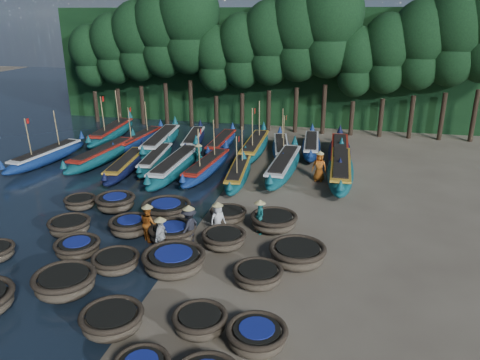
% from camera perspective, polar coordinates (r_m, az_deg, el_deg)
% --- Properties ---
extents(ground, '(120.00, 120.00, 0.00)m').
position_cam_1_polar(ground, '(22.07, -5.50, -6.03)').
color(ground, '#7B705A').
rests_on(ground, ground).
extents(foliage_wall, '(40.00, 3.00, 10.00)m').
position_cam_1_polar(foliage_wall, '(43.05, 4.25, 13.58)').
color(foliage_wall, black).
rests_on(foliage_wall, ground).
extents(coracle_6, '(2.27, 2.27, 0.84)m').
position_cam_1_polar(coracle_6, '(18.18, -20.58, -11.62)').
color(coracle_6, brown).
rests_on(coracle_6, ground).
extents(coracle_7, '(2.42, 2.42, 0.74)m').
position_cam_1_polar(coracle_7, '(15.90, -15.33, -16.14)').
color(coracle_7, brown).
rests_on(coracle_7, ground).
extents(coracle_8, '(1.93, 1.93, 0.71)m').
position_cam_1_polar(coracle_8, '(15.39, -4.90, -16.82)').
color(coracle_8, brown).
rests_on(coracle_8, ground).
extents(coracle_9, '(1.93, 1.93, 0.74)m').
position_cam_1_polar(coracle_9, '(14.76, 2.06, -18.48)').
color(coracle_9, brown).
rests_on(coracle_9, ground).
extents(coracle_11, '(2.26, 2.26, 0.68)m').
position_cam_1_polar(coracle_11, '(20.67, -19.20, -7.78)').
color(coracle_11, brown).
rests_on(coracle_11, ground).
extents(coracle_12, '(2.27, 2.27, 0.68)m').
position_cam_1_polar(coracle_12, '(19.15, -14.90, -9.61)').
color(coracle_12, brown).
rests_on(coracle_12, ground).
extents(coracle_13, '(2.76, 2.76, 0.83)m').
position_cam_1_polar(coracle_13, '(18.58, -8.05, -9.73)').
color(coracle_13, brown).
rests_on(coracle_13, ground).
extents(coracle_14, '(2.09, 2.09, 0.70)m').
position_cam_1_polar(coracle_14, '(17.67, 2.19, -11.51)').
color(coracle_14, brown).
rests_on(coracle_14, ground).
extents(coracle_15, '(2.06, 2.06, 0.74)m').
position_cam_1_polar(coracle_15, '(22.69, -20.08, -5.29)').
color(coracle_15, brown).
rests_on(coracle_15, ground).
extents(coracle_16, '(2.09, 2.09, 0.77)m').
position_cam_1_polar(coracle_16, '(21.86, -13.25, -5.46)').
color(coracle_16, brown).
rests_on(coracle_16, ground).
extents(coracle_17, '(2.10, 2.10, 0.80)m').
position_cam_1_polar(coracle_17, '(20.81, -8.22, -6.41)').
color(coracle_17, brown).
rests_on(coracle_17, ground).
extents(coracle_18, '(1.95, 1.95, 0.71)m').
position_cam_1_polar(coracle_18, '(20.23, -1.97, -7.18)').
color(coracle_18, brown).
rests_on(coracle_18, ground).
extents(coracle_19, '(2.77, 2.77, 0.84)m').
position_cam_1_polar(coracle_19, '(19.03, 7.01, -8.93)').
color(coracle_19, brown).
rests_on(coracle_19, ground).
extents(coracle_20, '(1.92, 1.92, 0.65)m').
position_cam_1_polar(coracle_20, '(25.42, -18.90, -2.58)').
color(coracle_20, brown).
rests_on(coracle_20, ground).
extents(coracle_21, '(2.28, 2.28, 0.82)m').
position_cam_1_polar(coracle_21, '(24.60, -14.95, -2.64)').
color(coracle_21, brown).
rests_on(coracle_21, ground).
extents(coracle_22, '(2.83, 2.83, 0.82)m').
position_cam_1_polar(coracle_22, '(23.21, -8.97, -3.57)').
color(coracle_22, brown).
rests_on(coracle_22, ground).
extents(coracle_23, '(1.94, 1.94, 0.63)m').
position_cam_1_polar(coracle_23, '(22.67, -1.43, -4.22)').
color(coracle_23, brown).
rests_on(coracle_23, ground).
extents(coracle_24, '(2.20, 2.20, 0.78)m').
position_cam_1_polar(coracle_24, '(21.82, 4.15, -5.02)').
color(coracle_24, brown).
rests_on(coracle_24, ground).
extents(long_boat_0, '(2.24, 7.95, 3.39)m').
position_cam_1_polar(long_boat_0, '(33.87, -22.49, 2.74)').
color(long_boat_0, navy).
rests_on(long_boat_0, ground).
extents(long_boat_1, '(2.23, 8.40, 1.48)m').
position_cam_1_polar(long_boat_1, '(32.77, -16.38, 2.98)').
color(long_boat_1, '#0F4B56').
rests_on(long_boat_1, ground).
extents(long_boat_2, '(2.17, 7.46, 1.32)m').
position_cam_1_polar(long_boat_2, '(30.37, -13.71, 1.80)').
color(long_boat_2, black).
rests_on(long_boat_2, ground).
extents(long_boat_3, '(2.09, 7.24, 1.28)m').
position_cam_1_polar(long_boat_3, '(31.25, -10.24, 2.52)').
color(long_boat_3, '#0F4B56').
rests_on(long_boat_3, ground).
extents(long_boat_4, '(1.60, 8.87, 1.56)m').
position_cam_1_polar(long_boat_4, '(29.35, -7.89, 1.74)').
color(long_boat_4, '#0F4B56').
rests_on(long_boat_4, ground).
extents(long_boat_5, '(1.94, 7.70, 3.28)m').
position_cam_1_polar(long_boat_5, '(29.18, -4.06, 1.62)').
color(long_boat_5, navy).
rests_on(long_boat_5, ground).
extents(long_boat_6, '(1.92, 7.29, 3.11)m').
position_cam_1_polar(long_boat_6, '(28.05, -0.20, 0.87)').
color(long_boat_6, '#0F4B56').
rests_on(long_boat_6, ground).
extents(long_boat_7, '(1.94, 8.72, 1.54)m').
position_cam_1_polar(long_boat_7, '(29.20, 5.34, 1.73)').
color(long_boat_7, '#0F4B56').
rests_on(long_boat_7, ground).
extents(long_boat_8, '(1.72, 9.02, 1.59)m').
position_cam_1_polar(long_boat_8, '(28.91, 12.14, 1.22)').
color(long_boat_8, '#0F4B56').
rests_on(long_boat_8, ground).
extents(long_boat_9, '(2.29, 8.76, 3.73)m').
position_cam_1_polar(long_boat_9, '(38.74, -15.36, 5.63)').
color(long_boat_9, '#0F4B56').
rests_on(long_boat_9, ground).
extents(long_boat_10, '(1.92, 7.58, 3.23)m').
position_cam_1_polar(long_boat_10, '(36.31, -12.15, 4.85)').
color(long_boat_10, navy).
rests_on(long_boat_10, ground).
extents(long_boat_11, '(2.55, 9.09, 1.61)m').
position_cam_1_polar(long_boat_11, '(35.13, -9.60, 4.68)').
color(long_boat_11, '#0F4B56').
rests_on(long_boat_11, ground).
extents(long_boat_12, '(2.40, 7.33, 1.30)m').
position_cam_1_polar(long_boat_12, '(35.71, -5.67, 4.92)').
color(long_boat_12, black).
rests_on(long_boat_12, ground).
extents(long_boat_13, '(1.32, 7.42, 1.31)m').
position_cam_1_polar(long_boat_13, '(34.65, -2.27, 4.54)').
color(long_boat_13, navy).
rests_on(long_boat_13, ground).
extents(long_boat_14, '(1.67, 8.59, 3.65)m').
position_cam_1_polar(long_boat_14, '(33.34, 1.80, 4.09)').
color(long_boat_14, '#0F4B56').
rests_on(long_boat_14, ground).
extents(long_boat_15, '(2.48, 7.27, 3.13)m').
position_cam_1_polar(long_boat_15, '(33.43, 5.04, 3.91)').
color(long_boat_15, navy).
rests_on(long_boat_15, ground).
extents(long_boat_16, '(1.82, 7.66, 1.35)m').
position_cam_1_polar(long_boat_16, '(34.23, 8.68, 4.17)').
color(long_boat_16, navy).
rests_on(long_boat_16, ground).
extents(long_boat_17, '(1.76, 8.83, 1.55)m').
position_cam_1_polar(long_boat_17, '(32.76, 12.04, 3.39)').
color(long_boat_17, black).
rests_on(long_boat_17, ground).
extents(fisherman_0, '(0.87, 0.88, 1.73)m').
position_cam_1_polar(fisherman_0, '(21.12, -2.73, -4.70)').
color(fisherman_0, beige).
rests_on(fisherman_0, ground).
extents(fisherman_1, '(0.64, 0.68, 1.76)m').
position_cam_1_polar(fisherman_1, '(21.25, 2.44, -4.35)').
color(fisherman_1, '#17625E').
rests_on(fisherman_1, ground).
extents(fisherman_2, '(1.00, 1.00, 1.83)m').
position_cam_1_polar(fisherman_2, '(21.04, -11.11, -5.05)').
color(fisherman_2, '#AF5517').
rests_on(fisherman_2, ground).
extents(fisherman_3, '(0.95, 1.29, 1.97)m').
position_cam_1_polar(fisherman_3, '(20.31, -6.21, -5.56)').
color(fisherman_3, black).
rests_on(fisherman_3, ground).
extents(fisherman_4, '(0.52, 0.98, 1.83)m').
position_cam_1_polar(fisherman_4, '(19.72, -9.60, -6.68)').
color(fisherman_4, beige).
rests_on(fisherman_4, ground).
extents(fisherman_5, '(1.09, 1.51, 1.78)m').
position_cam_1_polar(fisherman_5, '(30.30, -5.05, 2.90)').
color(fisherman_5, '#17625E').
rests_on(fisherman_5, ground).
extents(fisherman_6, '(0.93, 0.66, 1.97)m').
position_cam_1_polar(fisherman_6, '(28.29, 9.65, 1.69)').
color(fisherman_6, '#AF5517').
rests_on(fisherman_6, ground).
extents(tree_0, '(3.68, 3.68, 8.68)m').
position_cam_1_polar(tree_0, '(44.99, -17.72, 14.25)').
color(tree_0, black).
rests_on(tree_0, ground).
extents(tree_1, '(4.09, 4.09, 9.65)m').
position_cam_1_polar(tree_1, '(43.84, -15.12, 15.26)').
color(tree_1, black).
rests_on(tree_1, ground).
extents(tree_2, '(4.51, 4.51, 10.63)m').
position_cam_1_polar(tree_2, '(42.79, -12.35, 16.29)').
color(tree_2, black).
rests_on(tree_2, ground).
extents(tree_3, '(4.92, 4.92, 11.60)m').
position_cam_1_polar(tree_3, '(41.85, -9.43, 17.33)').
color(tree_3, black).
rests_on(tree_3, ground).
extents(tree_4, '(5.34, 5.34, 12.58)m').
position_cam_1_polar(tree_4, '(41.03, -6.34, 18.36)').
color(tree_4, black).
rests_on(tree_4, ground).
extents(tree_5, '(3.68, 3.68, 8.68)m').
position_cam_1_polar(tree_5, '(40.50, -3.01, 14.61)').
color(tree_5, black).
rests_on(tree_5, ground).
extents(tree_6, '(4.09, 4.09, 9.65)m').
position_cam_1_polar(tree_6, '(39.88, 0.27, 15.53)').
color(tree_6, black).
rests_on(tree_6, ground).
extents(tree_7, '(4.51, 4.51, 10.63)m').
position_cam_1_polar(tree_7, '(39.40, 3.68, 16.42)').
color(tree_7, black).
rests_on(tree_7, ground).
extents(tree_8, '(4.92, 4.92, 11.60)m').
position_cam_1_polar(tree_8, '(39.07, 7.19, 17.28)').
color(tree_8, black).
rests_on(tree_8, ground).
extents(tree_9, '(5.34, 5.34, 12.58)m').
position_cam_1_polar(tree_9, '(38.88, 10.78, 18.08)').
color(tree_9, black).
rests_on(tree_9, ground).
extents(tree_10, '(3.68, 3.68, 8.68)m').
position_cam_1_polar(tree_10, '(39.00, 13.99, 13.88)').
color(tree_10, black).
rests_on(tree_10, ground).
extents(tree_11, '(4.09, 4.09, 9.65)m').
position_cam_1_polar(tree_11, '(39.04, 17.56, 14.56)').
color(tree_11, black).
rests_on(tree_11, ground).
extents(tree_12, '(4.51, 4.51, 10.63)m').
position_cam_1_polar(tree_12, '(39.23, 21.12, 15.19)').
color(tree_12, black).
rests_on(tree_12, ground).
extents(tree_13, '(4.92, 4.92, 11.60)m').
position_cam_1_polar(tree_13, '(39.57, 24.65, 15.76)').
color(tree_13, black).
rests_on(tree_13, ground).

